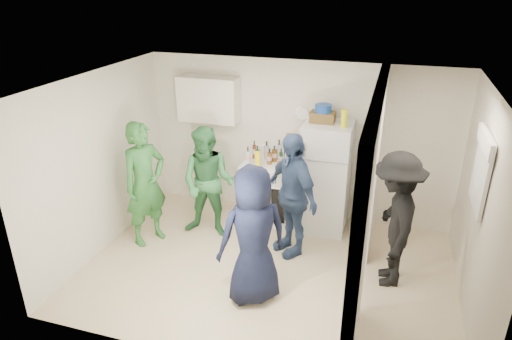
{
  "coord_description": "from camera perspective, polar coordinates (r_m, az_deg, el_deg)",
  "views": [
    {
      "loc": [
        1.35,
        -4.91,
        3.64
      ],
      "look_at": [
        -0.29,
        0.4,
        1.25
      ],
      "focal_mm": 32.0,
      "sensor_mm": 36.0,
      "label": 1
    }
  ],
  "objects": [
    {
      "name": "upper_cabinet",
      "position": [
        7.21,
        -5.92,
        8.8
      ],
      "size": [
        0.95,
        0.34,
        0.7
      ],
      "primitive_type": "cube",
      "color": "silver",
      "rests_on": "wall_back"
    },
    {
      "name": "wall_left",
      "position": [
        6.62,
        -18.85,
        0.82
      ],
      "size": [
        0.0,
        3.4,
        3.4
      ],
      "primitive_type": "plane",
      "rotation": [
        1.57,
        0.0,
        1.57
      ],
      "color": "silver",
      "rests_on": "floor"
    },
    {
      "name": "stove",
      "position": [
        7.23,
        1.61,
        -2.63
      ],
      "size": [
        0.8,
        0.67,
        0.96
      ],
      "primitive_type": "cube",
      "color": "white",
      "rests_on": "floor"
    },
    {
      "name": "bottle_b",
      "position": [
        6.97,
        0.18,
        1.94
      ],
      "size": [
        0.08,
        0.08,
        0.29
      ],
      "primitive_type": "cylinder",
      "color": "#16442A",
      "rests_on": "stove"
    },
    {
      "name": "yellow_cup_stack_stove",
      "position": [
        6.83,
        0.2,
        1.28
      ],
      "size": [
        0.09,
        0.09,
        0.25
      ],
      "primitive_type": "cylinder",
      "color": "yellow",
      "rests_on": "stove"
    },
    {
      "name": "nook_window",
      "position": [
        5.58,
        26.51,
        -0.18
      ],
      "size": [
        0.03,
        0.7,
        0.8
      ],
      "primitive_type": "cube",
      "color": "black",
      "rests_on": "wall_right"
    },
    {
      "name": "bottle_c",
      "position": [
        7.15,
        1.34,
        2.5
      ],
      "size": [
        0.08,
        0.08,
        0.29
      ],
      "primitive_type": "cylinder",
      "color": "#A3A4B0",
      "rests_on": "stove"
    },
    {
      "name": "partition_pier_front",
      "position": [
        4.5,
        12.76,
        -9.46
      ],
      "size": [
        0.12,
        1.2,
        2.5
      ],
      "primitive_type": "cube",
      "color": "silver",
      "rests_on": "floor"
    },
    {
      "name": "bottle_e",
      "position": [
        7.13,
        2.9,
        2.56
      ],
      "size": [
        0.07,
        0.07,
        0.33
      ],
      "primitive_type": "cylinder",
      "color": "#A0AEB2",
      "rests_on": "stove"
    },
    {
      "name": "nook_window_frame",
      "position": [
        5.57,
        26.36,
        -0.17
      ],
      "size": [
        0.04,
        0.76,
        0.86
      ],
      "primitive_type": "cube",
      "color": "white",
      "rests_on": "wall_right"
    },
    {
      "name": "bottle_d",
      "position": [
        6.96,
        1.68,
        1.69
      ],
      "size": [
        0.08,
        0.08,
        0.25
      ],
      "primitive_type": "cylinder",
      "color": "brown",
      "rests_on": "stove"
    },
    {
      "name": "yellow_cup_stack_top",
      "position": [
        6.44,
        10.96,
        6.34
      ],
      "size": [
        0.09,
        0.09,
        0.25
      ],
      "primitive_type": "cylinder",
      "color": "yellow",
      "rests_on": "fridge"
    },
    {
      "name": "person_denim",
      "position": [
        6.22,
        4.48,
        -3.11
      ],
      "size": [
        1.05,
        1.02,
        1.76
      ],
      "primitive_type": "imported",
      "rotation": [
        0.0,
        0.0,
        -0.75
      ],
      "color": "#354D74",
      "rests_on": "floor"
    },
    {
      "name": "ceiling",
      "position": [
        5.21,
        1.74,
        10.65
      ],
      "size": [
        4.8,
        4.8,
        0.0
      ],
      "primitive_type": "plane",
      "rotation": [
        3.14,
        0.0,
        0.0
      ],
      "color": "white",
      "rests_on": "wall_back"
    },
    {
      "name": "bottle_h",
      "position": [
        6.95,
        -1.02,
        1.82
      ],
      "size": [
        0.06,
        0.06,
        0.28
      ],
      "primitive_type": "cylinder",
      "color": "silver",
      "rests_on": "stove"
    },
    {
      "name": "wall_clock",
      "position": [
        6.99,
        5.77,
        7.05
      ],
      "size": [
        0.22,
        0.02,
        0.22
      ],
      "primitive_type": "cylinder",
      "rotation": [
        1.57,
        0.0,
        0.0
      ],
      "color": "white",
      "rests_on": "wall_back"
    },
    {
      "name": "blue_bowl",
      "position": [
        6.6,
        8.39,
        7.65
      ],
      "size": [
        0.24,
        0.24,
        0.11
      ],
      "primitive_type": "cylinder",
      "color": "navy",
      "rests_on": "wicker_basket"
    },
    {
      "name": "bottle_a",
      "position": [
        7.17,
        -0.22,
        2.58
      ],
      "size": [
        0.06,
        0.06,
        0.29
      ],
      "primitive_type": "cylinder",
      "color": "#5E2A12",
      "rests_on": "stove"
    },
    {
      "name": "partition_pier_back",
      "position": [
        6.47,
        14.57,
        0.81
      ],
      "size": [
        0.12,
        1.2,
        2.5
      ],
      "primitive_type": "cube",
      "color": "silver",
      "rests_on": "floor"
    },
    {
      "name": "person_green_left",
      "position": [
        6.63,
        -13.69,
        -1.7
      ],
      "size": [
        0.69,
        0.79,
        1.82
      ],
      "primitive_type": "imported",
      "rotation": [
        0.0,
        0.0,
        1.09
      ],
      "color": "#377D32",
      "rests_on": "floor"
    },
    {
      "name": "person_navy",
      "position": [
        5.31,
        -0.38,
        -8.25
      ],
      "size": [
        1.0,
        0.95,
        1.72
      ],
      "primitive_type": "imported",
      "rotation": [
        0.0,
        0.0,
        -2.48
      ],
      "color": "black",
      "rests_on": "floor"
    },
    {
      "name": "wall_right",
      "position": [
        5.56,
        26.25,
        -4.78
      ],
      "size": [
        0.0,
        3.4,
        3.4
      ],
      "primitive_type": "plane",
      "rotation": [
        1.57,
        0.0,
        -1.57
      ],
      "color": "silver",
      "rests_on": "floor"
    },
    {
      "name": "person_nook",
      "position": [
        5.84,
        16.86,
        -6.04
      ],
      "size": [
        0.76,
        1.19,
        1.75
      ],
      "primitive_type": "imported",
      "rotation": [
        0.0,
        0.0,
        -1.47
      ],
      "color": "black",
      "rests_on": "floor"
    },
    {
      "name": "spice_shelf",
      "position": [
        7.07,
        5.21,
        4.3
      ],
      "size": [
        0.35,
        0.08,
        0.03
      ],
      "primitive_type": "cube",
      "color": "olive",
      "rests_on": "wall_back"
    },
    {
      "name": "floor",
      "position": [
        6.26,
        1.46,
        -12.3
      ],
      "size": [
        4.8,
        4.8,
        0.0
      ],
      "primitive_type": "plane",
      "color": "#CCB88F",
      "rests_on": "ground"
    },
    {
      "name": "nook_valance",
      "position": [
        5.45,
        26.75,
        3.24
      ],
      "size": [
        0.04,
        0.82,
        0.18
      ],
      "primitive_type": "cube",
      "color": "white",
      "rests_on": "wall_right"
    },
    {
      "name": "bottle_g",
      "position": [
        7.04,
        4.07,
        1.98
      ],
      "size": [
        0.07,
        0.07,
        0.27
      ],
      "primitive_type": "cylinder",
      "color": "olive",
      "rests_on": "stove"
    },
    {
      "name": "partition_header",
      "position": [
        5.09,
        14.96,
        7.23
      ],
      "size": [
        0.12,
        1.0,
        0.4
      ],
      "primitive_type": "cube",
      "color": "silver",
      "rests_on": "partition_pier_back"
    },
    {
      "name": "person_green_center",
      "position": [
        6.68,
        -5.99,
        -1.63
      ],
      "size": [
        0.84,
        0.67,
        1.68
      ],
      "primitive_type": "imported",
      "rotation": [
        0.0,
        0.0,
        0.05
      ],
      "color": "#357943",
      "rests_on": "floor"
    },
    {
      "name": "fridge",
      "position": [
        6.9,
        8.64,
        -0.94
      ],
      "size": [
        0.69,
        0.67,
        1.68
      ],
      "primitive_type": "cube",
      "color": "silver",
      "rests_on": "floor"
    },
    {
      "name": "wicker_basket",
      "position": [
        6.64,
        8.33,
        6.57
      ],
      "size": [
        0.35,
        0.25,
        0.15
      ],
      "primitive_type": "cube",
      "color": "brown",
      "rests_on": "fridge"
    },
    {
      "name": "bottle_i",
      "position": [
        7.06,
        2.32,
        2.06
      ],
      "size": [
        0.08,
        0.08,
        0.26
      ],
      "primitive_type": "cylinder",
      "color": "#5D3C0F",
      "rests_on": "stove"
    },
    {
      "name": "wall_back",
      "position": [
        7.15,
        5.27,
        3.67
      ],
      "size": [
        4.8,
        0.0,
        4.8
      ],
      "primitive_type": "plane",
      "rotation": [
        1.57,
        0.0,
        0.0
      ],
      "color": "silver",
      "rests_on": "floor"
    },
    {
      "name": "wall_front",
      "position": [
        4.22,
        -4.77,
        -11.3
      ],
      "size": [
        4.8,
        0.0,
        4.8
      ],
      "primitive_type": "plane",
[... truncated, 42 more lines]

